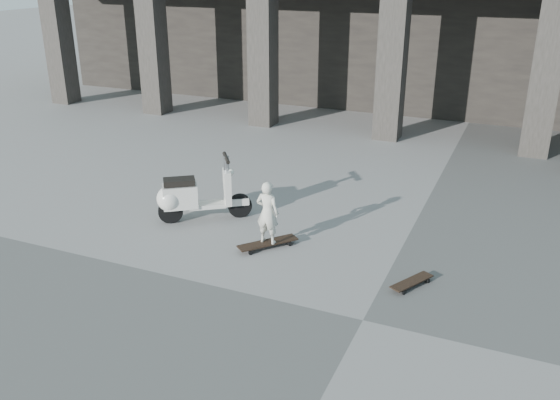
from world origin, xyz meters
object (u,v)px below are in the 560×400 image
at_px(skateboard_spare, 412,282).
at_px(scooter, 188,197).
at_px(longboard, 268,243).
at_px(child, 268,213).

distance_m(skateboard_spare, scooter, 4.21).
bearing_deg(longboard, child, 103.16).
relative_size(longboard, skateboard_spare, 1.24).
xyz_separation_m(longboard, scooter, (-1.73, 0.42, 0.38)).
relative_size(longboard, scooter, 0.64).
bearing_deg(skateboard_spare, child, 111.39).
bearing_deg(longboard, scooter, 116.14).
bearing_deg(scooter, longboard, -49.06).
bearing_deg(scooter, child, -49.06).
relative_size(skateboard_spare, child, 0.71).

